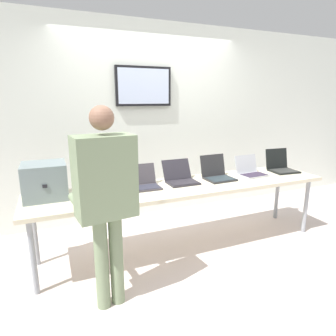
{
  "coord_description": "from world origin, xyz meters",
  "views": [
    {
      "loc": [
        -1.35,
        -2.74,
        1.67
      ],
      "look_at": [
        -0.16,
        0.12,
        0.92
      ],
      "focal_mm": 30.94,
      "sensor_mm": 36.0,
      "label": 1
    }
  ],
  "objects_px": {
    "laptop_station_1": "(141,183)",
    "laptop_station_3": "(217,174)",
    "laptop_station_5": "(281,166)",
    "equipment_box": "(45,181)",
    "laptop_station_4": "(250,171)",
    "person": "(105,191)",
    "laptop_station_0": "(95,189)",
    "workbench": "(186,189)",
    "laptop_station_2": "(180,177)"
  },
  "relations": [
    {
      "from": "laptop_station_1",
      "to": "laptop_station_3",
      "type": "relative_size",
      "value": 1.13
    },
    {
      "from": "laptop_station_1",
      "to": "laptop_station_5",
      "type": "distance_m",
      "value": 1.91
    },
    {
      "from": "equipment_box",
      "to": "laptop_station_1",
      "type": "bearing_deg",
      "value": -2.44
    },
    {
      "from": "laptop_station_4",
      "to": "person",
      "type": "relative_size",
      "value": 0.21
    },
    {
      "from": "laptop_station_5",
      "to": "person",
      "type": "distance_m",
      "value": 2.53
    },
    {
      "from": "laptop_station_3",
      "to": "person",
      "type": "xyz_separation_m",
      "value": [
        -1.44,
        -0.7,
        0.18
      ]
    },
    {
      "from": "laptop_station_0",
      "to": "person",
      "type": "bearing_deg",
      "value": -91.64
    },
    {
      "from": "workbench",
      "to": "person",
      "type": "bearing_deg",
      "value": -147.89
    },
    {
      "from": "equipment_box",
      "to": "person",
      "type": "xyz_separation_m",
      "value": [
        0.43,
        -0.75,
        0.07
      ]
    },
    {
      "from": "laptop_station_2",
      "to": "laptop_station_4",
      "type": "height_order",
      "value": "same"
    },
    {
      "from": "laptop_station_1",
      "to": "laptop_station_3",
      "type": "bearing_deg",
      "value": -0.73
    },
    {
      "from": "equipment_box",
      "to": "laptop_station_1",
      "type": "distance_m",
      "value": 0.94
    },
    {
      "from": "laptop_station_4",
      "to": "laptop_station_5",
      "type": "xyz_separation_m",
      "value": [
        0.5,
        0.02,
        0.01
      ]
    },
    {
      "from": "laptop_station_1",
      "to": "workbench",
      "type": "bearing_deg",
      "value": -10.94
    },
    {
      "from": "workbench",
      "to": "laptop_station_0",
      "type": "relative_size",
      "value": 10.37
    },
    {
      "from": "laptop_station_4",
      "to": "equipment_box",
      "type": "bearing_deg",
      "value": 178.39
    },
    {
      "from": "workbench",
      "to": "laptop_station_5",
      "type": "distance_m",
      "value": 1.43
    },
    {
      "from": "laptop_station_4",
      "to": "workbench",
      "type": "bearing_deg",
      "value": -175.8
    },
    {
      "from": "laptop_station_0",
      "to": "workbench",
      "type": "bearing_deg",
      "value": -4.28
    },
    {
      "from": "laptop_station_2",
      "to": "laptop_station_3",
      "type": "height_order",
      "value": "laptop_station_3"
    },
    {
      "from": "laptop_station_2",
      "to": "laptop_station_3",
      "type": "distance_m",
      "value": 0.46
    },
    {
      "from": "laptop_station_1",
      "to": "person",
      "type": "distance_m",
      "value": 0.89
    },
    {
      "from": "laptop_station_5",
      "to": "equipment_box",
      "type": "bearing_deg",
      "value": 179.06
    },
    {
      "from": "laptop_station_1",
      "to": "laptop_station_5",
      "type": "xyz_separation_m",
      "value": [
        1.91,
        -0.01,
        0.01
      ]
    },
    {
      "from": "laptop_station_2",
      "to": "laptop_station_3",
      "type": "bearing_deg",
      "value": -4.29
    },
    {
      "from": "equipment_box",
      "to": "laptop_station_3",
      "type": "bearing_deg",
      "value": -1.58
    },
    {
      "from": "workbench",
      "to": "laptop_station_4",
      "type": "xyz_separation_m",
      "value": [
        0.92,
        0.07,
        0.1
      ]
    },
    {
      "from": "laptop_station_2",
      "to": "workbench",
      "type": "bearing_deg",
      "value": -84.94
    },
    {
      "from": "laptop_station_3",
      "to": "person",
      "type": "height_order",
      "value": "person"
    },
    {
      "from": "laptop_station_1",
      "to": "laptop_station_4",
      "type": "bearing_deg",
      "value": -1.06
    },
    {
      "from": "laptop_station_1",
      "to": "laptop_station_4",
      "type": "distance_m",
      "value": 1.41
    },
    {
      "from": "workbench",
      "to": "laptop_station_3",
      "type": "distance_m",
      "value": 0.47
    },
    {
      "from": "workbench",
      "to": "laptop_station_3",
      "type": "relative_size",
      "value": 9.77
    },
    {
      "from": "laptop_station_0",
      "to": "laptop_station_3",
      "type": "height_order",
      "value": "laptop_station_3"
    },
    {
      "from": "equipment_box",
      "to": "laptop_station_4",
      "type": "height_order",
      "value": "equipment_box"
    },
    {
      "from": "equipment_box",
      "to": "laptop_station_5",
      "type": "height_order",
      "value": "equipment_box"
    },
    {
      "from": "person",
      "to": "laptop_station_3",
      "type": "bearing_deg",
      "value": 25.98
    },
    {
      "from": "laptop_station_0",
      "to": "laptop_station_5",
      "type": "bearing_deg",
      "value": 0.34
    },
    {
      "from": "equipment_box",
      "to": "person",
      "type": "distance_m",
      "value": 0.87
    },
    {
      "from": "laptop_station_0",
      "to": "laptop_station_3",
      "type": "relative_size",
      "value": 0.94
    },
    {
      "from": "person",
      "to": "laptop_station_4",
      "type": "bearing_deg",
      "value": 19.79
    },
    {
      "from": "laptop_station_0",
      "to": "laptop_station_1",
      "type": "bearing_deg",
      "value": 2.51
    },
    {
      "from": "laptop_station_3",
      "to": "laptop_station_1",
      "type": "bearing_deg",
      "value": 179.27
    },
    {
      "from": "laptop_station_1",
      "to": "laptop_station_0",
      "type": "bearing_deg",
      "value": -177.49
    },
    {
      "from": "workbench",
      "to": "equipment_box",
      "type": "bearing_deg",
      "value": 174.62
    },
    {
      "from": "person",
      "to": "laptop_station_1",
      "type": "bearing_deg",
      "value": 54.81
    },
    {
      "from": "laptop_station_0",
      "to": "laptop_station_2",
      "type": "relative_size",
      "value": 0.91
    },
    {
      "from": "equipment_box",
      "to": "laptop_station_2",
      "type": "xyz_separation_m",
      "value": [
        1.41,
        -0.02,
        -0.11
      ]
    },
    {
      "from": "laptop_station_3",
      "to": "laptop_station_5",
      "type": "xyz_separation_m",
      "value": [
        0.98,
        0.0,
        0.0
      ]
    },
    {
      "from": "laptop_station_2",
      "to": "laptop_station_5",
      "type": "distance_m",
      "value": 1.44
    }
  ]
}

